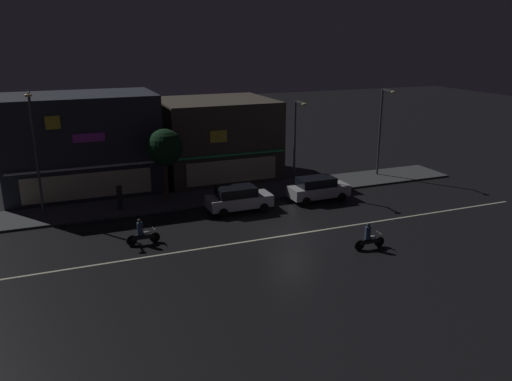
# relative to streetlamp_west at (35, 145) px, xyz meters

# --- Properties ---
(ground_plane) EXTENTS (140.00, 140.00, 0.00)m
(ground_plane) POSITION_rel_streetlamp_west_xyz_m (13.61, -8.80, -4.79)
(ground_plane) COLOR black
(lane_divider_stripe) EXTENTS (33.55, 0.16, 0.01)m
(lane_divider_stripe) POSITION_rel_streetlamp_west_xyz_m (13.61, -8.80, -4.78)
(lane_divider_stripe) COLOR beige
(lane_divider_stripe) RESTS_ON ground
(sidewalk_far) EXTENTS (35.32, 3.88, 0.14)m
(sidewalk_far) POSITION_rel_streetlamp_west_xyz_m (13.61, -0.12, -4.72)
(sidewalk_far) COLOR #424447
(sidewalk_far) RESTS_ON ground
(storefront_left_block) EXTENTS (9.00, 8.00, 6.32)m
(storefront_left_block) POSITION_rel_streetlamp_west_xyz_m (13.61, 5.75, -1.63)
(storefront_left_block) COLOR #4C443A
(storefront_left_block) RESTS_ON ground
(storefront_center_block) EXTENTS (10.84, 6.68, 7.25)m
(storefront_center_block) POSITION_rel_streetlamp_west_xyz_m (3.01, 5.09, -1.17)
(storefront_center_block) COLOR #2D333D
(storefront_center_block) RESTS_ON ground
(streetlamp_west) EXTENTS (0.44, 1.64, 7.98)m
(streetlamp_west) POSITION_rel_streetlamp_west_xyz_m (0.00, 0.00, 0.00)
(streetlamp_west) COLOR #47494C
(streetlamp_west) RESTS_ON sidewalk_far
(streetlamp_mid) EXTENTS (0.44, 1.64, 6.71)m
(streetlamp_mid) POSITION_rel_streetlamp_west_xyz_m (17.63, -0.95, -0.66)
(streetlamp_mid) COLOR #47494C
(streetlamp_mid) RESTS_ON sidewalk_far
(streetlamp_east) EXTENTS (0.44, 1.64, 7.10)m
(streetlamp_east) POSITION_rel_streetlamp_west_xyz_m (25.97, 0.30, -0.46)
(streetlamp_east) COLOR #47494C
(streetlamp_east) RESTS_ON sidewalk_far
(pedestrian_on_sidewalk) EXTENTS (0.36, 0.36, 1.84)m
(pedestrian_on_sidewalk) POSITION_rel_streetlamp_west_xyz_m (4.78, -0.69, -3.80)
(pedestrian_on_sidewalk) COLOR #232328
(pedestrian_on_sidewalk) RESTS_ON sidewalk_far
(street_tree) EXTENTS (2.52, 2.52, 5.11)m
(street_tree) POSITION_rel_streetlamp_west_xyz_m (8.08, -0.12, -0.82)
(street_tree) COLOR #473323
(street_tree) RESTS_ON sidewalk_far
(parked_car_near_kerb) EXTENTS (4.30, 1.98, 1.67)m
(parked_car_near_kerb) POSITION_rel_streetlamp_west_xyz_m (18.19, -3.43, -3.92)
(parked_car_near_kerb) COLOR silver
(parked_car_near_kerb) RESTS_ON ground
(parked_car_trailing) EXTENTS (4.30, 1.98, 1.67)m
(parked_car_trailing) POSITION_rel_streetlamp_west_xyz_m (12.14, -3.55, -3.92)
(parked_car_trailing) COLOR silver
(parked_car_trailing) RESTS_ON ground
(motorcycle_lead) EXTENTS (1.90, 0.60, 1.52)m
(motorcycle_lead) POSITION_rel_streetlamp_west_xyz_m (5.13, -6.90, -4.16)
(motorcycle_lead) COLOR black
(motorcycle_lead) RESTS_ON ground
(motorcycle_following) EXTENTS (1.90, 0.60, 1.52)m
(motorcycle_following) POSITION_rel_streetlamp_west_xyz_m (16.60, -12.24, -4.16)
(motorcycle_following) COLOR black
(motorcycle_following) RESTS_ON ground
(traffic_cone) EXTENTS (0.36, 0.36, 0.55)m
(traffic_cone) POSITION_rel_streetlamp_west_xyz_m (19.46, -2.64, -4.51)
(traffic_cone) COLOR orange
(traffic_cone) RESTS_ON ground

